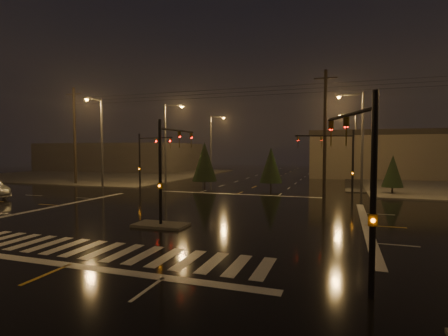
{
  "coord_description": "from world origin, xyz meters",
  "views": [
    {
      "loc": [
        9.64,
        -21.29,
        4.32
      ],
      "look_at": [
        1.57,
        2.48,
        3.0
      ],
      "focal_mm": 28.0,
      "sensor_mm": 36.0,
      "label": 1
    }
  ],
  "objects": [
    {
      "name": "stop_bar_far",
      "position": [
        0.0,
        11.0,
        0.01
      ],
      "size": [
        16.0,
        0.5,
        0.01
      ],
      "primitive_type": "cube",
      "color": "beige",
      "rests_on": "ground"
    },
    {
      "name": "streetlight_1",
      "position": [
        -11.18,
        18.0,
        5.8
      ],
      "size": [
        2.77,
        0.32,
        10.0
      ],
      "color": "#38383A",
      "rests_on": "ground"
    },
    {
      "name": "signal_mast_se",
      "position": [
        10.23,
        -9.75,
        3.71
      ],
      "size": [
        1.55,
        3.87,
        6.0
      ],
      "color": "black",
      "rests_on": "ground"
    },
    {
      "name": "sidewalk_nw",
      "position": [
        -30.0,
        30.0,
        0.06
      ],
      "size": [
        36.0,
        36.0,
        0.12
      ],
      "primitive_type": "cube",
      "color": "#46443E",
      "rests_on": "ground"
    },
    {
      "name": "stop_bar_near",
      "position": [
        0.0,
        -11.0,
        0.01
      ],
      "size": [
        16.0,
        0.5,
        0.01
      ],
      "primitive_type": "cube",
      "color": "beige",
      "rests_on": "ground"
    },
    {
      "name": "signal_mast_nw",
      "position": [
        -9.5,
        10.14,
        3.79
      ],
      "size": [
        4.84,
        1.86,
        6.0
      ],
      "color": "black",
      "rests_on": "ground"
    },
    {
      "name": "ground",
      "position": [
        0.0,
        0.0,
        0.0
      ],
      "size": [
        140.0,
        140.0,
        0.0
      ],
      "primitive_type": "plane",
      "color": "black",
      "rests_on": "ground"
    },
    {
      "name": "conifer_3",
      "position": [
        -5.39,
        16.02,
        2.94
      ],
      "size": [
        2.87,
        2.87,
        5.18
      ],
      "color": "black",
      "rests_on": "ground"
    },
    {
      "name": "streetlight_5",
      "position": [
        -16.0,
        11.18,
        5.8
      ],
      "size": [
        0.32,
        2.77,
        10.0
      ],
      "color": "#38383A",
      "rests_on": "ground"
    },
    {
      "name": "streetlight_2",
      "position": [
        -11.18,
        34.0,
        5.8
      ],
      "size": [
        2.77,
        0.32,
        10.0
      ],
      "color": "#38383A",
      "rests_on": "ground"
    },
    {
      "name": "commercial_block",
      "position": [
        -35.0,
        42.0,
        2.8
      ],
      "size": [
        30.0,
        18.0,
        5.6
      ],
      "primitive_type": "cube",
      "color": "#3A3533",
      "rests_on": "ground"
    },
    {
      "name": "streetlight_4",
      "position": [
        11.18,
        36.0,
        5.8
      ],
      "size": [
        2.77,
        0.32,
        10.0
      ],
      "color": "#38383A",
      "rests_on": "ground"
    },
    {
      "name": "conifer_4",
      "position": [
        2.23,
        16.6,
        2.64
      ],
      "size": [
        2.48,
        2.48,
        4.58
      ],
      "color": "black",
      "rests_on": "ground"
    },
    {
      "name": "utility_pole_1",
      "position": [
        8.0,
        14.0,
        6.13
      ],
      "size": [
        2.2,
        0.32,
        12.0
      ],
      "color": "black",
      "rests_on": "ground"
    },
    {
      "name": "crosswalk",
      "position": [
        0.0,
        -9.0,
        0.01
      ],
      "size": [
        15.0,
        2.6,
        0.01
      ],
      "primitive_type": "cube",
      "color": "beige",
      "rests_on": "ground"
    },
    {
      "name": "median_island",
      "position": [
        0.0,
        -4.0,
        0.07
      ],
      "size": [
        3.0,
        1.6,
        0.15
      ],
      "primitive_type": "cube",
      "color": "#46443E",
      "rests_on": "ground"
    },
    {
      "name": "utility_pole_0",
      "position": [
        -22.0,
        14.0,
        6.13
      ],
      "size": [
        2.2,
        0.32,
        12.0
      ],
      "color": "black",
      "rests_on": "ground"
    },
    {
      "name": "signal_mast_ne",
      "position": [
        9.5,
        10.14,
        3.79
      ],
      "size": [
        4.84,
        1.86,
        6.0
      ],
      "color": "black",
      "rests_on": "ground"
    },
    {
      "name": "signal_mast_median",
      "position": [
        0.0,
        -3.07,
        3.75
      ],
      "size": [
        0.25,
        4.59,
        6.0
      ],
      "color": "black",
      "rests_on": "ground"
    },
    {
      "name": "conifer_0",
      "position": [
        14.29,
        15.9,
        2.25
      ],
      "size": [
        1.99,
        1.99,
        3.82
      ],
      "color": "black",
      "rests_on": "ground"
    },
    {
      "name": "streetlight_3",
      "position": [
        11.18,
        16.0,
        5.8
      ],
      "size": [
        2.77,
        0.32,
        10.0
      ],
      "color": "#38383A",
      "rests_on": "ground"
    }
  ]
}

